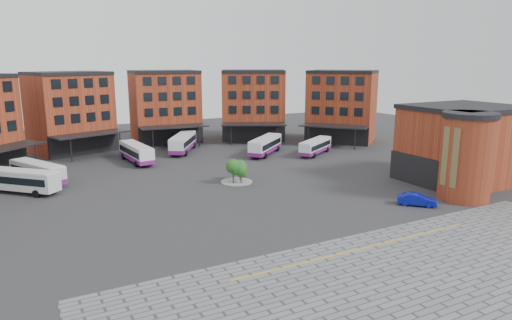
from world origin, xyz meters
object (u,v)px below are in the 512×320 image
bus_a (20,179)px  blue_car (417,199)px  tree_island (238,170)px  bus_b (38,172)px  bus_d (183,142)px  bus_f (315,146)px  bus_e (265,145)px  bus_c (136,152)px

bus_a → blue_car: 49.09m
tree_island → bus_b: size_ratio=0.43×
bus_b → bus_d: size_ratio=0.92×
bus_a → blue_car: bus_a is taller
bus_f → bus_d: bearing=-155.4°
bus_a → bus_f: bus_a is taller
bus_d → bus_e: 15.30m
bus_c → bus_d: bus_d is taller
bus_e → bus_a: bearing=-121.7°
bus_e → bus_b: bearing=-127.5°
tree_island → bus_c: tree_island is taller
tree_island → blue_car: (13.97, -18.96, -1.12)m
bus_b → bus_f: size_ratio=1.09×
bus_a → bus_d: bearing=-15.3°
tree_island → bus_e: size_ratio=0.44×
bus_a → bus_e: size_ratio=0.93×
tree_island → bus_f: tree_island is taller
bus_a → bus_f: 47.48m
bus_c → bus_f: (30.01, -8.61, -0.17)m
bus_d → bus_e: size_ratio=1.13×
bus_e → bus_f: size_ratio=1.05×
bus_d → blue_car: 45.34m
bus_c → blue_car: bearing=-63.7°
bus_c → tree_island: bearing=-69.4°
bus_b → blue_car: 49.81m
bus_c → bus_e: 22.51m
tree_island → bus_f: 23.45m
tree_island → bus_a: (-26.70, 8.51, -0.07)m
tree_island → bus_e: tree_island is taller
tree_island → bus_a: tree_island is taller
bus_c → bus_f: bus_c is taller
bus_a → bus_d: size_ratio=0.82×
bus_a → bus_d: (27.16, 15.79, -0.01)m
bus_b → bus_d: (24.92, 11.60, 0.19)m
bus_e → blue_car: 34.25m
bus_a → bus_c: 20.63m
tree_island → bus_e: bearing=50.0°
bus_d → bus_f: size_ratio=1.19×
bus_a → bus_c: bearing=-13.1°
bus_c → bus_d: size_ratio=0.98×
tree_island → bus_b: bearing=152.6°
bus_b → bus_c: (15.18, 6.88, 0.07)m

